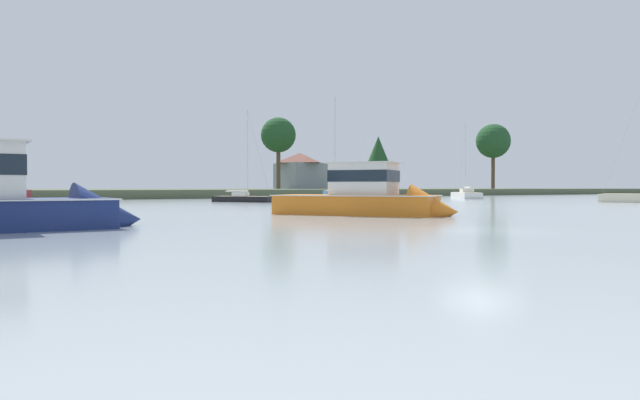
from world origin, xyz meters
TOP-DOWN VIEW (x-y plane):
  - ground_plane at (0.00, 0.00)m, footprint 522.78×522.78m
  - far_shore_bank at (0.00, 84.31)m, footprint 235.25×56.44m
  - cruiser_orange at (3.55, 10.39)m, footprint 8.02×9.81m
  - sailboat_black at (8.97, 38.43)m, footprint 4.96×6.16m
  - sailboat_skyblue at (27.51, 49.59)m, footprint 7.96×9.66m
  - sailboat_white at (39.87, 37.93)m, footprint 6.20×7.79m
  - cruiser_red at (14.32, 28.07)m, footprint 3.58×7.13m
  - cruiser_navy at (-13.70, 8.75)m, footprint 10.02×3.43m
  - shore_tree_right_mid at (83.28, 70.83)m, footprint 7.35×7.35m
  - shore_tree_inland_c at (37.34, 83.41)m, footprint 6.70×6.70m
  - shore_tree_center at (63.14, 85.27)m, footprint 5.08×5.08m
  - cottage_hillside at (46.87, 91.38)m, footprint 8.39×10.41m

SIDE VIEW (x-z plane):
  - ground_plane at x=0.00m, z-range 0.00..0.00m
  - sailboat_black at x=8.97m, z-range -4.55..4.95m
  - sailboat_white at x=39.87m, z-range -4.93..5.38m
  - sailboat_skyblue at x=27.51m, z-range -6.84..7.43m
  - cruiser_red at x=14.32m, z-range -1.27..2.05m
  - far_shore_bank at x=0.00m, z-range 0.00..1.13m
  - cruiser_orange at x=3.55m, z-range -2.01..3.30m
  - cruiser_navy at x=-13.70m, z-range -2.45..3.78m
  - cottage_hillside at x=46.87m, z-range 1.26..8.88m
  - shore_tree_center at x=63.14m, z-range 3.63..15.08m
  - shore_tree_right_mid at x=83.28m, z-range 4.38..18.37m
  - shore_tree_inland_c at x=37.34m, z-range 4.53..18.23m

